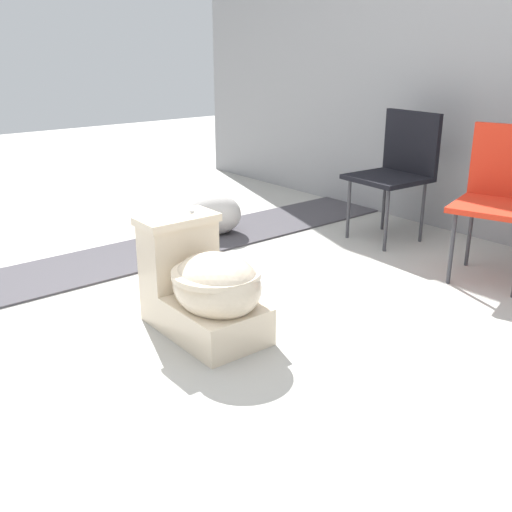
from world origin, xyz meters
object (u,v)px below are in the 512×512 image
object	(u,v)px
boulder_near	(214,214)
toilet	(205,287)
folding_chair_middle	(505,187)
folding_chair_left	(399,162)

from	to	relation	value
boulder_near	toilet	bearing A→B (deg)	-36.97
toilet	folding_chair_middle	bearing A→B (deg)	76.06
folding_chair_middle	toilet	bearing A→B (deg)	-31.26
folding_chair_left	boulder_near	distance (m)	1.28
boulder_near	folding_chair_left	bearing A→B (deg)	47.17
folding_chair_middle	folding_chair_left	bearing A→B (deg)	-115.34
toilet	boulder_near	xyz separation A→B (m)	(-1.20, 0.90, -0.08)
toilet	boulder_near	bearing A→B (deg)	144.05
folding_chair_left	boulder_near	size ratio (longest dim) A/B	2.19
toilet	folding_chair_left	bearing A→B (deg)	102.39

